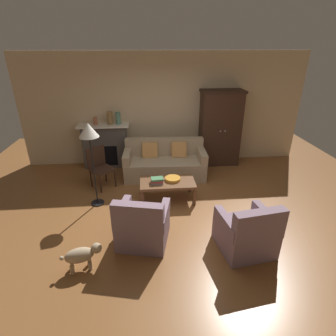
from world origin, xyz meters
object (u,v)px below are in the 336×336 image
object	(u,v)px
armoire	(220,128)
fireplace	(105,145)
fruit_bowl	(173,179)
side_chair_wooden	(99,165)
book_stack	(157,180)
coffee_table	(167,184)
couch	(165,163)
dog	(82,255)
mantel_vase_terracotta	(95,121)
armchair_near_right	(247,233)
mantel_vase_jade	(118,118)
armchair_near_left	(143,226)
mantel_vase_bronze	(110,118)
floor_lamp	(89,135)

from	to	relation	value
armoire	fireplace	bearing A→B (deg)	178.49
fruit_bowl	side_chair_wooden	xyz separation A→B (m)	(-1.56, 0.70, 0.06)
fireplace	book_stack	world-z (taller)	fireplace
fruit_bowl	side_chair_wooden	size ratio (longest dim) A/B	0.35
coffee_table	side_chair_wooden	bearing A→B (deg)	152.92
couch	side_chair_wooden	xyz separation A→B (m)	(-1.48, -0.39, 0.19)
fruit_bowl	fireplace	bearing A→B (deg)	130.74
fireplace	side_chair_wooden	bearing A→B (deg)	-90.19
couch	fruit_bowl	distance (m)	1.09
couch	dog	distance (m)	3.21
coffee_table	mantel_vase_terracotta	distance (m)	2.59
armoire	armchair_near_right	size ratio (longest dim) A/B	2.18
mantel_vase_terracotta	mantel_vase_jade	distance (m)	0.56
fruit_bowl	armchair_near_left	xyz separation A→B (m)	(-0.62, -1.31, -0.13)
fruit_bowl	mantel_vase_bronze	world-z (taller)	mantel_vase_bronze
floor_lamp	armchair_near_left	bearing A→B (deg)	-53.62
mantel_vase_terracotta	fireplace	bearing A→B (deg)	5.69
armchair_near_right	side_chair_wooden	size ratio (longest dim) A/B	0.98
side_chair_wooden	floor_lamp	size ratio (longest dim) A/B	0.54
book_stack	mantel_vase_bronze	xyz separation A→B (m)	(-1.05, 1.88, 0.80)
couch	book_stack	xyz separation A→B (m)	(-0.24, -1.17, 0.16)
coffee_table	mantel_vase_bronze	bearing A→B (deg)	124.56
fireplace	couch	bearing A→B (deg)	-26.11
dog	book_stack	bearing A→B (deg)	56.16
armchair_near_left	mantel_vase_terracotta	bearing A→B (deg)	109.75
dog	armchair_near_right	bearing A→B (deg)	3.96
mantel_vase_terracotta	floor_lamp	bearing A→B (deg)	-83.87
armchair_near_left	floor_lamp	xyz separation A→B (m)	(-0.91, 1.24, 1.12)
book_stack	side_chair_wooden	bearing A→B (deg)	147.43
fireplace	armoire	size ratio (longest dim) A/B	0.66
floor_lamp	armoire	bearing A→B (deg)	31.56
fireplace	armchair_near_left	size ratio (longest dim) A/B	1.37
book_stack	armchair_near_left	size ratio (longest dim) A/B	0.28
armoire	floor_lamp	world-z (taller)	armoire
coffee_table	floor_lamp	bearing A→B (deg)	-178.72
side_chair_wooden	coffee_table	bearing A→B (deg)	-27.08
book_stack	side_chair_wooden	world-z (taller)	side_chair_wooden
side_chair_wooden	dog	xyz separation A→B (m)	(0.08, -2.51, -0.27)
couch	fruit_bowl	size ratio (longest dim) A/B	6.20
armchair_near_left	side_chair_wooden	distance (m)	2.22
mantel_vase_bronze	mantel_vase_terracotta	bearing A→B (deg)	180.00
mantel_vase_bronze	dog	distance (m)	3.74
armoire	armchair_near_right	distance (m)	3.46
mantel_vase_jade	book_stack	bearing A→B (deg)	-65.65
mantel_vase_bronze	side_chair_wooden	distance (m)	1.34
side_chair_wooden	fireplace	bearing A→B (deg)	89.81
fruit_bowl	armchair_near_right	xyz separation A→B (m)	(0.96, -1.64, -0.13)
coffee_table	armchair_near_left	bearing A→B (deg)	-111.75
book_stack	mantel_vase_bronze	size ratio (longest dim) A/B	0.80
mantel_vase_jade	armchair_near_right	bearing A→B (deg)	-58.12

